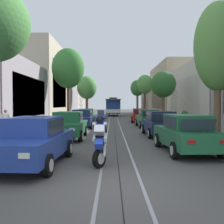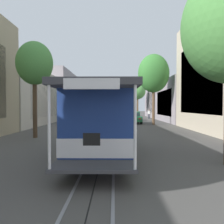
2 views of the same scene
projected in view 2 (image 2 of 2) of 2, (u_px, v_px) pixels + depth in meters
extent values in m
plane|color=#4C4947|center=(109.00, 127.00, 23.84)|extent=(163.72, 163.72, 0.00)
cube|color=gray|center=(114.00, 132.00, 19.29)|extent=(0.08, 73.49, 0.01)
cube|color=gray|center=(102.00, 132.00, 19.30)|extent=(0.08, 73.49, 0.01)
cube|color=black|center=(108.00, 132.00, 19.29)|extent=(0.03, 73.49, 0.01)
cube|color=gray|center=(163.00, 101.00, 45.27)|extent=(5.90, 12.80, 6.81)
cube|color=#2D3842|center=(149.00, 103.00, 45.31)|extent=(0.04, 9.17, 4.09)
cube|color=gray|center=(182.00, 101.00, 32.19)|extent=(5.40, 12.80, 6.13)
cube|color=#2D3842|center=(163.00, 103.00, 32.23)|extent=(0.04, 9.17, 3.68)
cube|color=#2D3842|center=(197.00, 77.00, 19.08)|extent=(0.04, 9.17, 6.46)
cube|color=gray|center=(63.00, 95.00, 43.83)|extent=(4.06, 16.07, 9.01)
cube|color=#2D3842|center=(73.00, 98.00, 43.82)|extent=(0.04, 11.46, 5.41)
cube|color=beige|center=(30.00, 98.00, 27.50)|extent=(4.65, 16.07, 6.56)
cube|color=#2D3842|center=(48.00, 101.00, 27.48)|extent=(0.04, 11.46, 3.94)
cube|color=#233D93|center=(124.00, 114.00, 47.93)|extent=(1.99, 4.37, 0.66)
cube|color=#233D93|center=(124.00, 111.00, 47.77)|extent=(1.56, 2.13, 0.60)
cube|color=#2D3842|center=(124.00, 111.00, 48.60)|extent=(1.34, 0.28, 0.47)
cube|color=#2D3842|center=(124.00, 111.00, 46.59)|extent=(1.30, 0.25, 0.45)
cube|color=#2D3842|center=(121.00, 111.00, 47.81)|extent=(0.11, 1.81, 0.47)
cube|color=#2D3842|center=(128.00, 111.00, 47.73)|extent=(0.11, 1.81, 0.47)
cube|color=white|center=(122.00, 113.00, 50.12)|extent=(0.28, 0.05, 0.14)
cube|color=#B21414|center=(122.00, 114.00, 45.80)|extent=(0.28, 0.05, 0.12)
cube|color=white|center=(127.00, 113.00, 50.06)|extent=(0.28, 0.05, 0.14)
cube|color=#B21414|center=(127.00, 114.00, 45.74)|extent=(0.28, 0.05, 0.12)
cylinder|color=black|center=(121.00, 115.00, 49.32)|extent=(0.23, 0.65, 0.64)
cylinder|color=silver|center=(120.00, 115.00, 49.33)|extent=(0.04, 0.35, 0.35)
cylinder|color=black|center=(128.00, 115.00, 49.22)|extent=(0.23, 0.65, 0.64)
cylinder|color=silver|center=(129.00, 115.00, 49.22)|extent=(0.04, 0.35, 0.35)
cylinder|color=black|center=(120.00, 115.00, 46.66)|extent=(0.23, 0.65, 0.64)
cylinder|color=silver|center=(120.00, 115.00, 46.66)|extent=(0.04, 0.35, 0.35)
cylinder|color=black|center=(129.00, 115.00, 46.56)|extent=(0.23, 0.65, 0.64)
cylinder|color=silver|center=(129.00, 115.00, 46.56)|extent=(0.04, 0.35, 0.35)
cube|color=#1E6038|center=(126.00, 115.00, 41.45)|extent=(1.84, 4.32, 0.66)
cube|color=#1E6038|center=(126.00, 112.00, 41.29)|extent=(1.50, 2.08, 0.60)
cube|color=#2D3842|center=(126.00, 112.00, 42.13)|extent=(1.33, 0.23, 0.47)
cube|color=#2D3842|center=(126.00, 112.00, 40.11)|extent=(1.30, 0.21, 0.45)
cube|color=#2D3842|center=(122.00, 112.00, 41.29)|extent=(0.05, 1.81, 0.47)
cube|color=#2D3842|center=(130.00, 112.00, 41.29)|extent=(0.05, 1.81, 0.47)
cube|color=white|center=(123.00, 114.00, 43.61)|extent=(0.28, 0.04, 0.14)
cube|color=#B21414|center=(124.00, 115.00, 39.29)|extent=(0.28, 0.04, 0.12)
cube|color=white|center=(128.00, 114.00, 43.61)|extent=(0.28, 0.04, 0.14)
cube|color=#B21414|center=(130.00, 115.00, 39.29)|extent=(0.28, 0.04, 0.12)
cylinder|color=black|center=(121.00, 116.00, 42.80)|extent=(0.21, 0.64, 0.64)
cylinder|color=silver|center=(121.00, 116.00, 42.80)|extent=(0.02, 0.35, 0.35)
cylinder|color=black|center=(130.00, 116.00, 42.79)|extent=(0.21, 0.64, 0.64)
cylinder|color=silver|center=(131.00, 116.00, 42.79)|extent=(0.02, 0.35, 0.35)
cylinder|color=black|center=(122.00, 117.00, 40.13)|extent=(0.21, 0.64, 0.64)
cylinder|color=silver|center=(121.00, 117.00, 40.13)|extent=(0.02, 0.35, 0.35)
cylinder|color=black|center=(131.00, 117.00, 40.13)|extent=(0.21, 0.64, 0.64)
cylinder|color=silver|center=(132.00, 117.00, 40.13)|extent=(0.02, 0.35, 0.35)
cube|color=#19234C|center=(128.00, 116.00, 34.53)|extent=(1.81, 4.30, 0.66)
cube|color=#19234C|center=(128.00, 113.00, 34.37)|extent=(1.48, 2.07, 0.60)
cube|color=#2D3842|center=(128.00, 113.00, 35.21)|extent=(1.33, 0.22, 0.47)
cube|color=#2D3842|center=(129.00, 113.00, 33.19)|extent=(1.30, 0.20, 0.45)
cube|color=#2D3842|center=(124.00, 113.00, 34.38)|extent=(0.03, 1.81, 0.47)
cube|color=#2D3842|center=(133.00, 113.00, 34.36)|extent=(0.03, 1.81, 0.47)
cube|color=white|center=(124.00, 115.00, 36.70)|extent=(0.28, 0.04, 0.14)
cube|color=#B21414|center=(126.00, 116.00, 32.38)|extent=(0.28, 0.04, 0.12)
cube|color=white|center=(131.00, 115.00, 36.68)|extent=(0.28, 0.04, 0.14)
cube|color=#B21414|center=(133.00, 116.00, 32.36)|extent=(0.28, 0.04, 0.12)
cylinder|color=black|center=(123.00, 118.00, 35.88)|extent=(0.20, 0.64, 0.64)
cylinder|color=silver|center=(122.00, 118.00, 35.89)|extent=(0.02, 0.35, 0.35)
cylinder|color=black|center=(133.00, 118.00, 35.86)|extent=(0.20, 0.64, 0.64)
cylinder|color=silver|center=(134.00, 118.00, 35.86)|extent=(0.02, 0.35, 0.35)
cylinder|color=black|center=(123.00, 119.00, 33.22)|extent=(0.20, 0.64, 0.64)
cylinder|color=silver|center=(122.00, 119.00, 33.22)|extent=(0.02, 0.35, 0.35)
cylinder|color=black|center=(135.00, 119.00, 33.20)|extent=(0.20, 0.64, 0.64)
cylinder|color=silver|center=(135.00, 119.00, 33.20)|extent=(0.02, 0.35, 0.35)
cube|color=#1E6038|center=(133.00, 118.00, 28.74)|extent=(1.99, 4.38, 0.66)
cube|color=#1E6038|center=(133.00, 114.00, 28.58)|extent=(1.57, 2.13, 0.60)
cube|color=#2D3842|center=(132.00, 114.00, 29.41)|extent=(1.34, 0.28, 0.47)
cube|color=#2D3842|center=(134.00, 114.00, 27.40)|extent=(1.30, 0.26, 0.45)
cube|color=#2D3842|center=(128.00, 114.00, 28.55)|extent=(0.11, 1.81, 0.47)
cube|color=#2D3842|center=(139.00, 114.00, 28.60)|extent=(0.11, 1.81, 0.47)
cube|color=white|center=(127.00, 117.00, 30.88)|extent=(0.28, 0.05, 0.14)
cube|color=#B21414|center=(131.00, 119.00, 26.56)|extent=(0.28, 0.05, 0.12)
cube|color=white|center=(135.00, 117.00, 30.92)|extent=(0.28, 0.05, 0.14)
cube|color=#B21414|center=(140.00, 119.00, 26.60)|extent=(0.28, 0.05, 0.12)
cylinder|color=black|center=(125.00, 120.00, 30.05)|extent=(0.23, 0.65, 0.64)
cylinder|color=silver|center=(125.00, 120.00, 30.05)|extent=(0.04, 0.35, 0.35)
cylinder|color=black|center=(138.00, 120.00, 30.11)|extent=(0.23, 0.65, 0.64)
cylinder|color=silver|center=(139.00, 120.00, 30.12)|extent=(0.04, 0.35, 0.35)
cylinder|color=black|center=(127.00, 122.00, 27.39)|extent=(0.23, 0.65, 0.64)
cylinder|color=silver|center=(127.00, 122.00, 27.38)|extent=(0.04, 0.35, 0.35)
cylinder|color=black|center=(141.00, 122.00, 27.45)|extent=(0.23, 0.65, 0.64)
cylinder|color=silver|center=(142.00, 122.00, 27.45)|extent=(0.04, 0.35, 0.35)
cube|color=#1E6038|center=(98.00, 114.00, 45.74)|extent=(2.00, 4.38, 0.66)
cube|color=#1E6038|center=(98.00, 111.00, 45.87)|extent=(1.57, 2.13, 0.60)
cube|color=#2D3842|center=(98.00, 111.00, 45.04)|extent=(1.34, 0.28, 0.47)
cube|color=#2D3842|center=(98.00, 111.00, 47.06)|extent=(1.30, 0.26, 0.45)
cube|color=#2D3842|center=(101.00, 111.00, 45.90)|extent=(0.11, 1.81, 0.47)
cube|color=#2D3842|center=(94.00, 111.00, 45.85)|extent=(0.11, 1.81, 0.47)
cube|color=white|center=(100.00, 114.00, 43.60)|extent=(0.28, 0.05, 0.14)
cube|color=#B21414|center=(101.00, 113.00, 47.92)|extent=(0.28, 0.05, 0.12)
cube|color=white|center=(95.00, 114.00, 43.56)|extent=(0.28, 0.05, 0.14)
cube|color=#B21414|center=(96.00, 113.00, 47.88)|extent=(0.28, 0.05, 0.12)
cylinder|color=black|center=(102.00, 116.00, 44.45)|extent=(0.23, 0.65, 0.64)
cylinder|color=silver|center=(103.00, 116.00, 44.45)|extent=(0.04, 0.35, 0.35)
cylinder|color=black|center=(93.00, 116.00, 44.39)|extent=(0.23, 0.65, 0.64)
cylinder|color=silver|center=(93.00, 116.00, 44.38)|extent=(0.04, 0.35, 0.35)
cylinder|color=black|center=(102.00, 115.00, 47.11)|extent=(0.23, 0.65, 0.64)
cylinder|color=silver|center=(103.00, 115.00, 47.12)|extent=(0.04, 0.35, 0.35)
cylinder|color=black|center=(94.00, 115.00, 47.05)|extent=(0.23, 0.65, 0.64)
cylinder|color=silver|center=(94.00, 115.00, 47.04)|extent=(0.04, 0.35, 0.35)
cube|color=#19234C|center=(96.00, 115.00, 40.21)|extent=(1.88, 4.33, 0.66)
cube|color=#19234C|center=(96.00, 112.00, 40.35)|extent=(1.52, 2.09, 0.60)
cube|color=#2D3842|center=(96.00, 112.00, 39.51)|extent=(1.34, 0.25, 0.47)
cube|color=#2D3842|center=(96.00, 112.00, 41.53)|extent=(1.30, 0.22, 0.45)
cube|color=#2D3842|center=(100.00, 112.00, 40.36)|extent=(0.07, 1.81, 0.47)
cube|color=#2D3842|center=(92.00, 112.00, 40.34)|extent=(0.07, 1.81, 0.47)
cube|color=white|center=(98.00, 115.00, 38.06)|extent=(0.28, 0.05, 0.14)
cube|color=#B21414|center=(99.00, 114.00, 42.38)|extent=(0.28, 0.05, 0.12)
cube|color=white|center=(92.00, 115.00, 38.05)|extent=(0.28, 0.05, 0.14)
cube|color=#B21414|center=(94.00, 114.00, 42.37)|extent=(0.28, 0.05, 0.12)
cylinder|color=black|center=(100.00, 117.00, 38.90)|extent=(0.21, 0.64, 0.64)
cylinder|color=silver|center=(101.00, 117.00, 38.90)|extent=(0.03, 0.35, 0.35)
cylinder|color=black|center=(90.00, 117.00, 38.88)|extent=(0.21, 0.64, 0.64)
cylinder|color=silver|center=(90.00, 117.00, 38.88)|extent=(0.03, 0.35, 0.35)
cylinder|color=black|center=(101.00, 116.00, 41.56)|extent=(0.21, 0.64, 0.64)
cylinder|color=silver|center=(101.00, 116.00, 41.56)|extent=(0.03, 0.35, 0.35)
cylinder|color=black|center=(92.00, 117.00, 41.55)|extent=(0.21, 0.64, 0.64)
cylinder|color=silver|center=(91.00, 117.00, 41.55)|extent=(0.03, 0.35, 0.35)
cube|color=#1E6038|center=(91.00, 117.00, 33.82)|extent=(1.90, 4.34, 0.66)
cube|color=#1E6038|center=(91.00, 113.00, 33.95)|extent=(1.53, 2.10, 0.60)
cube|color=#2D3842|center=(91.00, 113.00, 33.12)|extent=(1.34, 0.25, 0.47)
cube|color=#2D3842|center=(92.00, 113.00, 35.14)|extent=(1.30, 0.23, 0.45)
cube|color=#2D3842|center=(96.00, 113.00, 33.96)|extent=(0.07, 1.81, 0.47)
cube|color=#2D3842|center=(87.00, 113.00, 33.94)|extent=(0.07, 1.81, 0.47)
cube|color=white|center=(94.00, 117.00, 31.67)|extent=(0.28, 0.05, 0.14)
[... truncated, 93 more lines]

